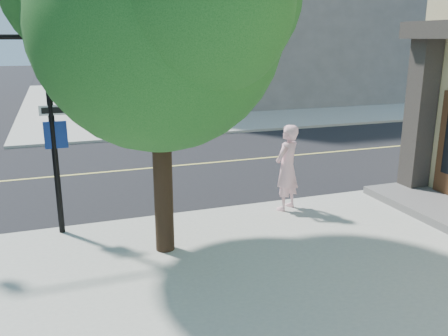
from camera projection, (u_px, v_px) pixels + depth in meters
name	position (u px, v px, depth m)	size (l,w,h in m)	color
ground	(17.00, 238.00, 9.91)	(140.00, 140.00, 0.00)	black
road_ew	(27.00, 179.00, 14.00)	(140.00, 9.00, 0.01)	black
sidewalk_ne	(241.00, 96.00, 33.78)	(29.00, 25.00, 0.12)	#A8A89C
man_on_phone	(287.00, 168.00, 10.97)	(0.74, 0.48, 2.02)	#FBB9C1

